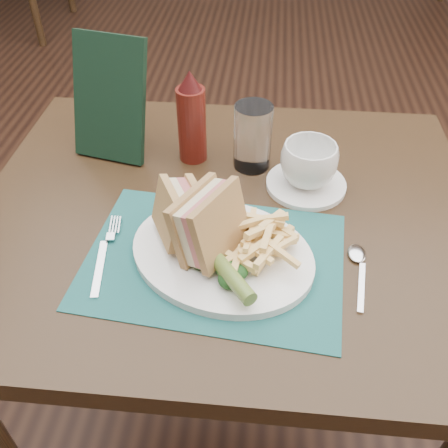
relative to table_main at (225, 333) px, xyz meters
name	(u,v)px	position (x,y,z in m)	size (l,w,h in m)	color
floor	(238,279)	(0.00, 0.50, -0.38)	(7.00, 7.00, 0.00)	black
table_main	(225,333)	(0.00, 0.00, 0.00)	(0.90, 0.75, 0.75)	black
placemat	(214,259)	(-0.01, -0.13, 0.38)	(0.41, 0.29, 0.00)	#1A5553
plate	(222,254)	(0.01, -0.12, 0.38)	(0.30, 0.24, 0.01)	white
sandwich_half_a	(168,216)	(-0.08, -0.10, 0.44)	(0.06, 0.09, 0.09)	tan
sandwich_half_b	(198,218)	(-0.03, -0.11, 0.45)	(0.06, 0.12, 0.10)	tan
kale_garnish	(217,269)	(0.00, -0.18, 0.41)	(0.11, 0.08, 0.03)	black
pickle_spear	(228,273)	(0.02, -0.19, 0.41)	(0.02, 0.02, 0.12)	#536F2A
fries_pile	(263,238)	(0.07, -0.11, 0.42)	(0.18, 0.20, 0.05)	#FED67F
fork	(104,253)	(-0.18, -0.14, 0.38)	(0.03, 0.17, 0.01)	silver
spoon	(360,273)	(0.22, -0.14, 0.38)	(0.03, 0.15, 0.01)	silver
saucer	(306,184)	(0.14, 0.08, 0.38)	(0.15, 0.15, 0.01)	white
coffee_cup	(309,164)	(0.14, 0.08, 0.43)	(0.10, 0.10, 0.08)	white
drinking_glass	(253,137)	(0.04, 0.14, 0.44)	(0.07, 0.07, 0.13)	white
ketchup_bottle	(191,117)	(-0.08, 0.15, 0.47)	(0.06, 0.06, 0.19)	#4E130D
check_presenter	(109,99)	(-0.24, 0.17, 0.49)	(0.15, 0.02, 0.24)	black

